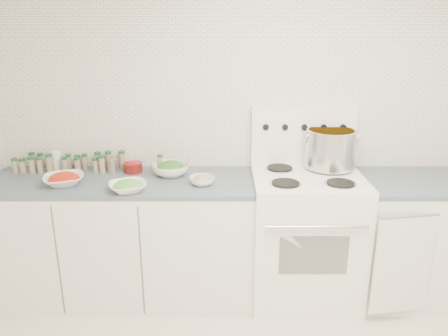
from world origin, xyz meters
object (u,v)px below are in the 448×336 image
Objects in this scene: stock_pot at (330,147)px; bowl_tomato at (64,179)px; bowl_snowpea at (128,186)px; stove at (305,233)px.

stock_pot is 1.15× the size of bowl_tomato.
bowl_snowpea is (-1.38, -0.38, -0.16)m from stock_pot.
stove reaches higher than bowl_snowpea.
stove is 4.44× the size of bowl_snowpea.
bowl_snowpea is (0.46, -0.13, -0.00)m from bowl_tomato.
stove reaches higher than stock_pot.
stock_pot is 1.44m from bowl_snowpea.
stock_pot is at bearing 42.33° from stove.
stock_pot is 1.23× the size of bowl_snowpea.
bowl_tomato is at bearing 164.59° from bowl_snowpea.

